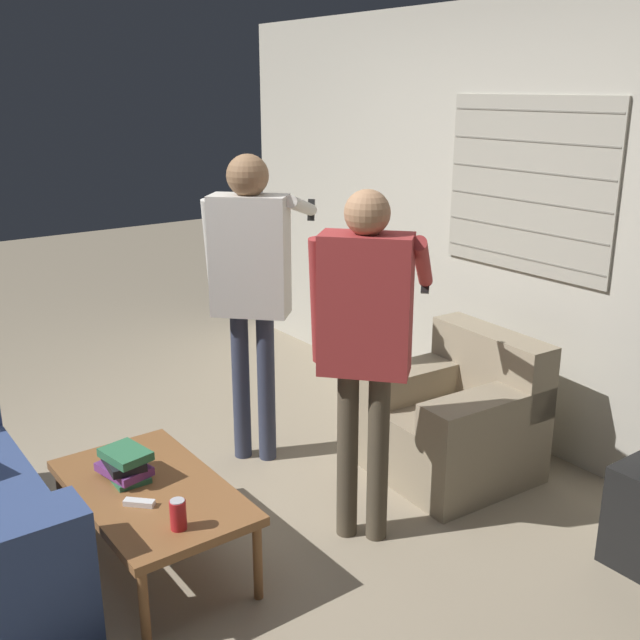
% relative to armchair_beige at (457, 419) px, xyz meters
% --- Properties ---
extents(ground_plane, '(16.00, 16.00, 0.00)m').
position_rel_armchair_beige_xyz_m(ground_plane, '(-0.32, -1.41, -0.31)').
color(ground_plane, gray).
extents(wall_back, '(5.20, 0.08, 2.55)m').
position_rel_armchair_beige_xyz_m(wall_back, '(-0.31, 0.62, 0.97)').
color(wall_back, '#BCB7A8').
rests_on(wall_back, ground_plane).
extents(armchair_beige, '(0.82, 0.81, 0.78)m').
position_rel_armchair_beige_xyz_m(armchair_beige, '(0.00, 0.00, 0.00)').
color(armchair_beige, gray).
rests_on(armchair_beige, ground_plane).
extents(coffee_table, '(1.02, 0.59, 0.40)m').
position_rel_armchair_beige_xyz_m(coffee_table, '(-0.18, -1.73, 0.05)').
color(coffee_table, brown).
rests_on(coffee_table, ground_plane).
extents(person_left_standing, '(0.51, 0.84, 1.74)m').
position_rel_armchair_beige_xyz_m(person_left_standing, '(-0.81, -0.81, 0.80)').
color(person_left_standing, '#33384C').
rests_on(person_left_standing, ground_plane).
extents(person_right_standing, '(0.49, 0.79, 1.66)m').
position_rel_armchair_beige_xyz_m(person_right_standing, '(0.17, -0.82, 0.74)').
color(person_right_standing, '#4C4233').
rests_on(person_right_standing, ground_plane).
extents(book_stack, '(0.27, 0.21, 0.14)m').
position_rel_armchair_beige_xyz_m(book_stack, '(-0.32, -1.79, 0.15)').
color(book_stack, '#33754C').
rests_on(book_stack, coffee_table).
extents(soda_can, '(0.07, 0.07, 0.13)m').
position_rel_armchair_beige_xyz_m(soda_can, '(0.18, -1.78, 0.15)').
color(soda_can, red).
rests_on(soda_can, coffee_table).
extents(spare_remote, '(0.12, 0.12, 0.02)m').
position_rel_armchair_beige_xyz_m(spare_remote, '(-0.07, -1.83, 0.10)').
color(spare_remote, white).
rests_on(spare_remote, coffee_table).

